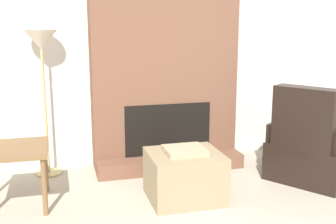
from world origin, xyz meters
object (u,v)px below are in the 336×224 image
(floor_lamp_left, at_px, (42,50))
(side_table, at_px, (14,156))
(ottoman, at_px, (185,175))
(armchair, at_px, (315,151))

(floor_lamp_left, bearing_deg, side_table, -109.02)
(side_table, bearing_deg, ottoman, -9.46)
(ottoman, height_order, side_table, side_table)
(armchair, height_order, side_table, armchair)
(ottoman, xyz_separation_m, side_table, (-1.51, 0.25, 0.24))
(side_table, height_order, floor_lamp_left, floor_lamp_left)
(ottoman, distance_m, side_table, 1.55)
(ottoman, bearing_deg, armchair, 6.99)
(armchair, xyz_separation_m, side_table, (-3.01, 0.07, 0.18))
(ottoman, xyz_separation_m, floor_lamp_left, (-1.24, 1.02, 1.11))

